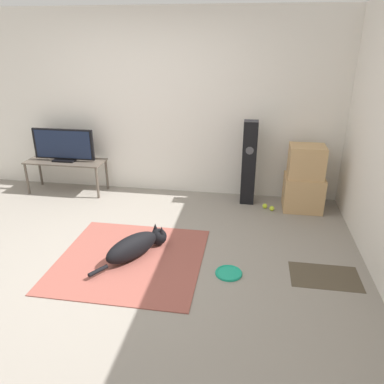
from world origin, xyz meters
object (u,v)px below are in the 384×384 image
Objects in this scene: tennis_ball_by_boxes at (265,206)px; tennis_ball_near_speaker at (272,208)px; dog at (136,246)px; floor_speaker at (249,163)px; tv_stand at (66,164)px; cardboard_box_upper at (307,161)px; cardboard_box_lower at (303,193)px; tv at (63,145)px; frisbee at (229,273)px.

tennis_ball_near_speaker is (0.09, -0.07, 0.00)m from tennis_ball_by_boxes.
floor_speaker reaches higher than dog.
cardboard_box_upper is at bearing -1.57° from tv_stand.
cardboard_box_lower is 7.73× the size of tennis_ball_by_boxes.
tennis_ball_by_boxes is at bearing -3.04° from tv.
tennis_ball_by_boxes is (2.92, -0.16, -0.68)m from tv.
cardboard_box_upper is (-0.00, -0.01, 0.44)m from cardboard_box_lower.
tv_stand reaches higher than tennis_ball_near_speaker.
frisbee is 1.91m from cardboard_box_lower.
cardboard_box_lower is (1.85, 1.53, 0.10)m from dog.
tennis_ball_by_boxes reaches higher than frisbee.
cardboard_box_upper reaches higher than tennis_ball_by_boxes.
floor_speaker is 2.68m from tv_stand.
floor_speaker is at bearing 171.62° from cardboard_box_lower.
tennis_ball_near_speaker is (3.01, -0.22, -0.39)m from tv_stand.
cardboard_box_lower reaches higher than tennis_ball_near_speaker.
cardboard_box_upper is at bearing 62.87° from frisbee.
tv_stand is (-3.41, 0.08, 0.19)m from cardboard_box_lower.
tv is at bearing -179.54° from floor_speaker.
floor_speaker is at bearing 55.75° from dog.
frisbee is 4.01× the size of tennis_ball_by_boxes.
frisbee is 0.29× the size of tv.
frisbee is 0.23× the size of floor_speaker.
tv reaches higher than tennis_ball_near_speaker.
cardboard_box_upper is at bearing 17.65° from tennis_ball_near_speaker.
cardboard_box_upper is 6.80× the size of tennis_ball_near_speaker.
tv reaches higher than tennis_ball_by_boxes.
dog is 2.40m from cardboard_box_lower.
dog is 0.76× the size of floor_speaker.
tennis_ball_near_speaker is at bearing -35.36° from floor_speaker.
cardboard_box_upper is 0.39× the size of floor_speaker.
tv_stand is at bearing 175.85° from tennis_ball_near_speaker.
tennis_ball_by_boxes and tennis_ball_near_speaker have the same top height.
cardboard_box_upper is 0.81m from tennis_ball_by_boxes.
tennis_ball_by_boxes is at bearing 46.93° from dog.
floor_speaker is at bearing 144.64° from tennis_ball_near_speaker.
dog reaches higher than tennis_ball_by_boxes.
tv is at bearing 178.53° from cardboard_box_lower.
frisbee is at bearing -9.44° from dog.
floor_speaker is (-0.74, 0.12, -0.10)m from cardboard_box_upper.
tennis_ball_near_speaker is at bearing -35.64° from tennis_ball_by_boxes.
frisbee is 1.67m from tennis_ball_by_boxes.
cardboard_box_upper is 3.42m from tv_stand.
floor_speaker is 1.00× the size of tv_stand.
dog is 2.32m from tv.
cardboard_box_lower reaches higher than dog.
tv_stand reaches higher than frisbee.
floor_speaker is 2.67m from tv.
cardboard_box_lower is 0.44× the size of tv_stand.
dog is 2.45m from cardboard_box_upper.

